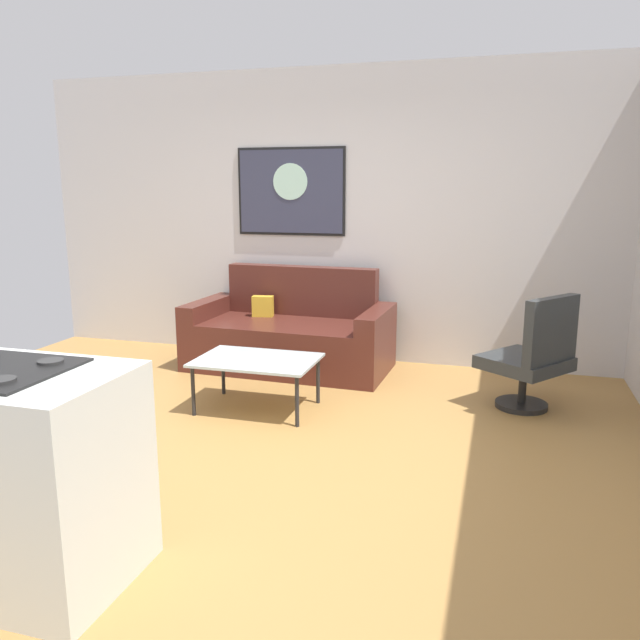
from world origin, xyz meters
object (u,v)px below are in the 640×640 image
Objects in this scene: coffee_table at (257,363)px; armchair at (533,356)px; couch at (290,336)px; wall_painting at (291,191)px.

armchair is at bearing 15.59° from coffee_table.
couch is at bearing 164.11° from armchair.
armchair is at bearing -15.89° from couch.
couch reaches higher than armchair.
couch is at bearing -73.03° from wall_painting.
couch is 2.11× the size of armchair.
couch is 1.19m from coffee_table.
couch reaches higher than coffee_table.
wall_painting is (-2.30, 1.08, 1.21)m from armchair.
couch is 2.25m from armchair.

